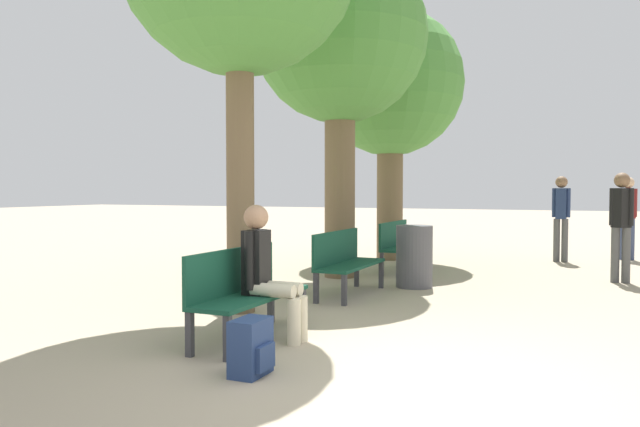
{
  "coord_description": "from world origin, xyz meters",
  "views": [
    {
      "loc": [
        1.19,
        -4.55,
        1.46
      ],
      "look_at": [
        -2.82,
        4.74,
        1.05
      ],
      "focal_mm": 35.0,
      "sensor_mm": 36.0,
      "label": 1
    }
  ],
  "objects_px": {
    "bench_row_0": "(243,287)",
    "tree_row_1": "(340,40)",
    "bench_row_1": "(345,258)",
    "trash_bin": "(414,256)",
    "pedestrian_mid": "(628,213)",
    "pedestrian_far": "(621,220)",
    "pedestrian_near": "(561,213)",
    "bench_row_2": "(400,243)",
    "tree_row_2": "(390,86)",
    "person_seated": "(267,269)",
    "backpack": "(251,348)"
  },
  "relations": [
    {
      "from": "pedestrian_near",
      "to": "trash_bin",
      "type": "relative_size",
      "value": 1.86
    },
    {
      "from": "tree_row_2",
      "to": "backpack",
      "type": "height_order",
      "value": "tree_row_2"
    },
    {
      "from": "bench_row_2",
      "to": "backpack",
      "type": "relative_size",
      "value": 3.58
    },
    {
      "from": "pedestrian_near",
      "to": "bench_row_2",
      "type": "bearing_deg",
      "value": -134.74
    },
    {
      "from": "bench_row_2",
      "to": "backpack",
      "type": "bearing_deg",
      "value": -84.14
    },
    {
      "from": "pedestrian_far",
      "to": "trash_bin",
      "type": "relative_size",
      "value": 1.86
    },
    {
      "from": "tree_row_1",
      "to": "person_seated",
      "type": "xyz_separation_m",
      "value": [
        0.93,
        -4.27,
        -3.19
      ]
    },
    {
      "from": "pedestrian_near",
      "to": "pedestrian_far",
      "type": "bearing_deg",
      "value": -69.51
    },
    {
      "from": "tree_row_1",
      "to": "bench_row_1",
      "type": "bearing_deg",
      "value": -66.28
    },
    {
      "from": "pedestrian_far",
      "to": "bench_row_2",
      "type": "bearing_deg",
      "value": 179.88
    },
    {
      "from": "bench_row_1",
      "to": "bench_row_2",
      "type": "distance_m",
      "value": 2.73
    },
    {
      "from": "pedestrian_near",
      "to": "trash_bin",
      "type": "height_order",
      "value": "pedestrian_near"
    },
    {
      "from": "bench_row_2",
      "to": "tree_row_2",
      "type": "xyz_separation_m",
      "value": [
        -0.7,
        1.66,
        3.06
      ]
    },
    {
      "from": "bench_row_1",
      "to": "trash_bin",
      "type": "height_order",
      "value": "trash_bin"
    },
    {
      "from": "tree_row_1",
      "to": "backpack",
      "type": "height_order",
      "value": "tree_row_1"
    },
    {
      "from": "bench_row_0",
      "to": "bench_row_1",
      "type": "height_order",
      "value": "same"
    },
    {
      "from": "bench_row_1",
      "to": "tree_row_1",
      "type": "bearing_deg",
      "value": 113.72
    },
    {
      "from": "tree_row_1",
      "to": "pedestrian_mid",
      "type": "relative_size",
      "value": 3.17
    },
    {
      "from": "bench_row_0",
      "to": "trash_bin",
      "type": "relative_size",
      "value": 1.73
    },
    {
      "from": "bench_row_0",
      "to": "tree_row_2",
      "type": "relative_size",
      "value": 0.31
    },
    {
      "from": "backpack",
      "to": "trash_bin",
      "type": "bearing_deg",
      "value": 89.49
    },
    {
      "from": "bench_row_0",
      "to": "trash_bin",
      "type": "distance_m",
      "value": 3.83
    },
    {
      "from": "bench_row_2",
      "to": "pedestrian_far",
      "type": "height_order",
      "value": "pedestrian_far"
    },
    {
      "from": "bench_row_0",
      "to": "person_seated",
      "type": "distance_m",
      "value": 0.3
    },
    {
      "from": "tree_row_1",
      "to": "pedestrian_near",
      "type": "relative_size",
      "value": 3.15
    },
    {
      "from": "bench_row_0",
      "to": "tree_row_1",
      "type": "relative_size",
      "value": 0.3
    },
    {
      "from": "person_seated",
      "to": "backpack",
      "type": "relative_size",
      "value": 2.94
    },
    {
      "from": "bench_row_2",
      "to": "bench_row_0",
      "type": "bearing_deg",
      "value": -90.0
    },
    {
      "from": "bench_row_0",
      "to": "tree_row_1",
      "type": "height_order",
      "value": "tree_row_1"
    },
    {
      "from": "bench_row_2",
      "to": "trash_bin",
      "type": "distance_m",
      "value": 1.83
    },
    {
      "from": "bench_row_0",
      "to": "pedestrian_far",
      "type": "relative_size",
      "value": 0.93
    },
    {
      "from": "bench_row_1",
      "to": "pedestrian_near",
      "type": "bearing_deg",
      "value": 64.26
    },
    {
      "from": "person_seated",
      "to": "pedestrian_far",
      "type": "xyz_separation_m",
      "value": [
        3.29,
        5.4,
        0.29
      ]
    },
    {
      "from": "person_seated",
      "to": "backpack",
      "type": "height_order",
      "value": "person_seated"
    },
    {
      "from": "person_seated",
      "to": "pedestrian_near",
      "type": "distance_m",
      "value": 8.32
    },
    {
      "from": "bench_row_1",
      "to": "backpack",
      "type": "height_order",
      "value": "bench_row_1"
    },
    {
      "from": "bench_row_1",
      "to": "trash_bin",
      "type": "bearing_deg",
      "value": 55.73
    },
    {
      "from": "bench_row_0",
      "to": "bench_row_1",
      "type": "distance_m",
      "value": 2.73
    },
    {
      "from": "bench_row_0",
      "to": "tree_row_2",
      "type": "height_order",
      "value": "tree_row_2"
    },
    {
      "from": "bench_row_2",
      "to": "person_seated",
      "type": "xyz_separation_m",
      "value": [
        0.23,
        -5.4,
        0.19
      ]
    },
    {
      "from": "tree_row_1",
      "to": "pedestrian_far",
      "type": "xyz_separation_m",
      "value": [
        4.22,
        1.13,
        -2.9
      ]
    },
    {
      "from": "bench_row_0",
      "to": "person_seated",
      "type": "relative_size",
      "value": 1.22
    },
    {
      "from": "bench_row_2",
      "to": "pedestrian_mid",
      "type": "bearing_deg",
      "value": 42.51
    },
    {
      "from": "bench_row_2",
      "to": "pedestrian_mid",
      "type": "distance_m",
      "value": 5.17
    },
    {
      "from": "bench_row_1",
      "to": "trash_bin",
      "type": "distance_m",
      "value": 1.25
    },
    {
      "from": "pedestrian_far",
      "to": "bench_row_1",
      "type": "bearing_deg",
      "value": -142.38
    },
    {
      "from": "bench_row_1",
      "to": "tree_row_1",
      "type": "height_order",
      "value": "tree_row_1"
    },
    {
      "from": "backpack",
      "to": "pedestrian_mid",
      "type": "bearing_deg",
      "value": 72.51
    },
    {
      "from": "person_seated",
      "to": "tree_row_2",
      "type": "bearing_deg",
      "value": 97.52
    },
    {
      "from": "bench_row_0",
      "to": "trash_bin",
      "type": "height_order",
      "value": "trash_bin"
    }
  ]
}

